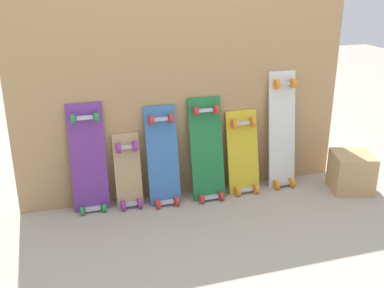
{
  "coord_description": "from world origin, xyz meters",
  "views": [
    {
      "loc": [
        -0.88,
        -2.91,
        1.53
      ],
      "look_at": [
        0.0,
        -0.07,
        0.42
      ],
      "focal_mm": 43.02,
      "sensor_mm": 36.0,
      "label": 1
    }
  ],
  "objects_px": {
    "skateboard_white": "(282,134)",
    "wooden_crate": "(351,172)",
    "skateboard_natural": "(128,175)",
    "skateboard_green": "(207,154)",
    "skateboard_purple": "(89,163)",
    "skateboard_blue": "(163,161)",
    "skateboard_yellow": "(243,156)"
  },
  "relations": [
    {
      "from": "skateboard_purple",
      "to": "skateboard_white",
      "type": "bearing_deg",
      "value": -0.74
    },
    {
      "from": "skateboard_natural",
      "to": "skateboard_green",
      "type": "height_order",
      "value": "skateboard_green"
    },
    {
      "from": "skateboard_natural",
      "to": "skateboard_green",
      "type": "xyz_separation_m",
      "value": [
        0.56,
        -0.03,
        0.1
      ]
    },
    {
      "from": "skateboard_purple",
      "to": "skateboard_blue",
      "type": "relative_size",
      "value": 1.08
    },
    {
      "from": "skateboard_purple",
      "to": "skateboard_green",
      "type": "xyz_separation_m",
      "value": [
        0.82,
        -0.05,
        -0.01
      ]
    },
    {
      "from": "skateboard_yellow",
      "to": "skateboard_blue",
      "type": "bearing_deg",
      "value": -179.45
    },
    {
      "from": "skateboard_purple",
      "to": "skateboard_blue",
      "type": "xyz_separation_m",
      "value": [
        0.5,
        -0.04,
        -0.03
      ]
    },
    {
      "from": "skateboard_green",
      "to": "skateboard_white",
      "type": "relative_size",
      "value": 0.85
    },
    {
      "from": "skateboard_blue",
      "to": "skateboard_white",
      "type": "height_order",
      "value": "skateboard_white"
    },
    {
      "from": "skateboard_blue",
      "to": "wooden_crate",
      "type": "relative_size",
      "value": 2.64
    },
    {
      "from": "skateboard_natural",
      "to": "skateboard_white",
      "type": "relative_size",
      "value": 0.62
    },
    {
      "from": "skateboard_natural",
      "to": "skateboard_white",
      "type": "height_order",
      "value": "skateboard_white"
    },
    {
      "from": "wooden_crate",
      "to": "skateboard_white",
      "type": "bearing_deg",
      "value": 151.81
    },
    {
      "from": "skateboard_natural",
      "to": "skateboard_blue",
      "type": "height_order",
      "value": "skateboard_blue"
    },
    {
      "from": "skateboard_yellow",
      "to": "wooden_crate",
      "type": "height_order",
      "value": "skateboard_yellow"
    },
    {
      "from": "skateboard_white",
      "to": "wooden_crate",
      "type": "relative_size",
      "value": 3.27
    },
    {
      "from": "skateboard_white",
      "to": "wooden_crate",
      "type": "bearing_deg",
      "value": -28.19
    },
    {
      "from": "skateboard_natural",
      "to": "skateboard_green",
      "type": "distance_m",
      "value": 0.57
    },
    {
      "from": "skateboard_green",
      "to": "skateboard_white",
      "type": "xyz_separation_m",
      "value": [
        0.6,
        0.03,
        0.08
      ]
    },
    {
      "from": "skateboard_natural",
      "to": "wooden_crate",
      "type": "height_order",
      "value": "skateboard_natural"
    },
    {
      "from": "skateboard_green",
      "to": "wooden_crate",
      "type": "height_order",
      "value": "skateboard_green"
    },
    {
      "from": "skateboard_white",
      "to": "skateboard_blue",
      "type": "bearing_deg",
      "value": -178.81
    },
    {
      "from": "skateboard_natural",
      "to": "skateboard_blue",
      "type": "xyz_separation_m",
      "value": [
        0.24,
        -0.02,
        0.09
      ]
    },
    {
      "from": "skateboard_yellow",
      "to": "skateboard_natural",
      "type": "bearing_deg",
      "value": 179.2
    },
    {
      "from": "skateboard_blue",
      "to": "wooden_crate",
      "type": "distance_m",
      "value": 1.41
    },
    {
      "from": "skateboard_green",
      "to": "skateboard_yellow",
      "type": "relative_size",
      "value": 1.19
    },
    {
      "from": "skateboard_yellow",
      "to": "skateboard_white",
      "type": "relative_size",
      "value": 0.71
    },
    {
      "from": "skateboard_blue",
      "to": "skateboard_yellow",
      "type": "relative_size",
      "value": 1.13
    },
    {
      "from": "skateboard_blue",
      "to": "skateboard_white",
      "type": "bearing_deg",
      "value": 1.19
    },
    {
      "from": "skateboard_purple",
      "to": "wooden_crate",
      "type": "xyz_separation_m",
      "value": [
        1.88,
        -0.27,
        -0.2
      ]
    },
    {
      "from": "skateboard_purple",
      "to": "skateboard_white",
      "type": "xyz_separation_m",
      "value": [
        1.42,
        -0.02,
        0.07
      ]
    },
    {
      "from": "skateboard_white",
      "to": "wooden_crate",
      "type": "distance_m",
      "value": 0.59
    }
  ]
}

